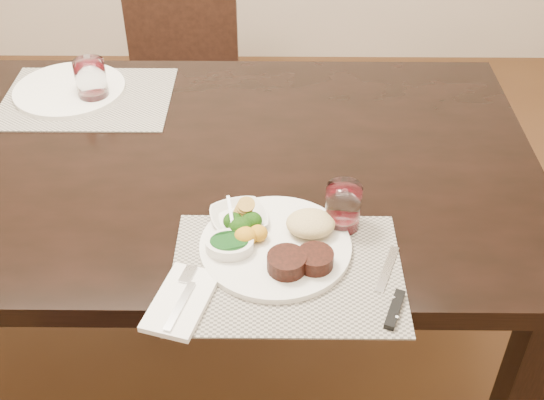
{
  "coord_description": "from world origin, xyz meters",
  "views": [
    {
      "loc": [
        0.36,
        -1.36,
        1.72
      ],
      "look_at": [
        0.35,
        -0.25,
        0.82
      ],
      "focal_mm": 45.0,
      "sensor_mm": 36.0,
      "label": 1
    }
  ],
  "objects_px": {
    "chair_far": "(181,66)",
    "far_plate": "(70,89)",
    "wine_glass_near": "(343,209)",
    "dinner_plate": "(283,243)",
    "cracker_bowl": "(239,219)",
    "steak_knife": "(393,299)"
  },
  "relations": [
    {
      "from": "chair_far",
      "to": "far_plate",
      "type": "xyz_separation_m",
      "value": [
        -0.22,
        -0.63,
        0.26
      ]
    },
    {
      "from": "far_plate",
      "to": "wine_glass_near",
      "type": "bearing_deg",
      "value": -37.97
    },
    {
      "from": "dinner_plate",
      "to": "cracker_bowl",
      "type": "relative_size",
      "value": 2.05
    },
    {
      "from": "wine_glass_near",
      "to": "far_plate",
      "type": "distance_m",
      "value": 0.92
    },
    {
      "from": "dinner_plate",
      "to": "far_plate",
      "type": "distance_m",
      "value": 0.87
    },
    {
      "from": "chair_far",
      "to": "dinner_plate",
      "type": "bearing_deg",
      "value": -73.46
    },
    {
      "from": "dinner_plate",
      "to": "steak_knife",
      "type": "xyz_separation_m",
      "value": [
        0.21,
        -0.14,
        -0.01
      ]
    },
    {
      "from": "cracker_bowl",
      "to": "wine_glass_near",
      "type": "height_order",
      "value": "wine_glass_near"
    },
    {
      "from": "cracker_bowl",
      "to": "wine_glass_near",
      "type": "bearing_deg",
      "value": 0.0
    },
    {
      "from": "dinner_plate",
      "to": "far_plate",
      "type": "relative_size",
      "value": 1.02
    },
    {
      "from": "cracker_bowl",
      "to": "dinner_plate",
      "type": "bearing_deg",
      "value": -39.75
    },
    {
      "from": "steak_knife",
      "to": "wine_glass_near",
      "type": "relative_size",
      "value": 2.18
    },
    {
      "from": "cracker_bowl",
      "to": "steak_knife",
      "type": "bearing_deg",
      "value": -35.88
    },
    {
      "from": "chair_far",
      "to": "wine_glass_near",
      "type": "xyz_separation_m",
      "value": [
        0.5,
        -1.19,
        0.3
      ]
    },
    {
      "from": "chair_far",
      "to": "steak_knife",
      "type": "relative_size",
      "value": 3.99
    },
    {
      "from": "dinner_plate",
      "to": "cracker_bowl",
      "type": "bearing_deg",
      "value": 153.82
    },
    {
      "from": "dinner_plate",
      "to": "cracker_bowl",
      "type": "distance_m",
      "value": 0.12
    },
    {
      "from": "chair_far",
      "to": "cracker_bowl",
      "type": "height_order",
      "value": "chair_far"
    },
    {
      "from": "steak_knife",
      "to": "far_plate",
      "type": "relative_size",
      "value": 0.73
    },
    {
      "from": "dinner_plate",
      "to": "cracker_bowl",
      "type": "height_order",
      "value": "dinner_plate"
    },
    {
      "from": "chair_far",
      "to": "far_plate",
      "type": "distance_m",
      "value": 0.71
    },
    {
      "from": "chair_far",
      "to": "far_plate",
      "type": "bearing_deg",
      "value": -109.16
    }
  ]
}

